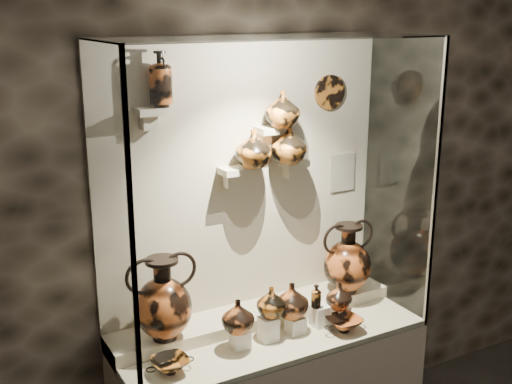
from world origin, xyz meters
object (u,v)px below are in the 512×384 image
jug_a (238,316)px  lekythos_small (316,295)px  jug_e (339,296)px  ovoid_vase_a (253,148)px  lekythos_tall (160,75)px  kylix_left (170,364)px  ovoid_vase_b (282,109)px  jug_b (271,302)px  kylix_right (344,323)px  amphora_left (163,299)px  jug_c (291,300)px  amphora_right (347,258)px  ovoid_vase_c (289,144)px

jug_a → lekythos_small: jug_a is taller
jug_a → jug_e: bearing=-19.4°
lekythos_small → ovoid_vase_a: (-0.25, 0.25, 0.79)m
jug_e → lekythos_tall: lekythos_tall is taller
kylix_left → ovoid_vase_b: size_ratio=1.18×
kylix_left → jug_e: bearing=5.2°
jug_b → kylix_right: (0.39, -0.13, -0.16)m
amphora_left → kylix_right: 1.00m
jug_e → ovoid_vase_b: (-0.22, 0.26, 1.03)m
amphora_left → jug_e: (0.97, -0.18, -0.13)m
lekythos_small → kylix_right: bearing=-38.7°
ovoid_vase_a → ovoid_vase_b: bearing=10.0°
kylix_right → amphora_left: bearing=150.0°
jug_c → ovoid_vase_b: size_ratio=0.98×
jug_c → jug_a: bearing=169.0°
kylix_left → ovoid_vase_a: size_ratio=1.14×
jug_a → ovoid_vase_b: ovoid_vase_b is taller
lekythos_tall → jug_a: bearing=-38.0°
ovoid_vase_b → amphora_right: bearing=-2.9°
jug_b → ovoid_vase_c: size_ratio=0.80×
jug_a → kylix_right: jug_a is taller
jug_b → jug_e: (0.43, -0.02, -0.06)m
jug_c → ovoid_vase_b: bearing=57.3°
amphora_left → lekythos_small: (0.81, -0.17, -0.09)m
amphora_left → ovoid_vase_b: ovoid_vase_b is taller
jug_e → lekythos_small: 0.16m
jug_a → lekythos_small: (0.48, 0.00, 0.01)m
amphora_left → ovoid_vase_b: 1.17m
jug_e → ovoid_vase_c: size_ratio=0.74×
ovoid_vase_c → lekythos_tall: bearing=176.7°
jug_c → ovoid_vase_b: 1.03m
ovoid_vase_a → kylix_right: bearing=-36.4°
amphora_left → jug_b: amphora_left is taller
jug_b → lekythos_tall: size_ratio=0.54×
lekythos_small → ovoid_vase_b: size_ratio=0.77×
amphora_right → lekythos_tall: bearing=-167.9°
jug_c → ovoid_vase_c: 0.84m
ovoid_vase_b → ovoid_vase_a: bearing=-171.6°
lekythos_tall → ovoid_vase_a: lekythos_tall is taller
jug_c → lekythos_small: bearing=-25.6°
jug_a → kylix_left: jug_a is taller
jug_e → lekythos_tall: (-0.89, 0.29, 1.23)m
lekythos_tall → ovoid_vase_c: (0.71, -0.04, -0.40)m
amphora_left → ovoid_vase_a: 0.90m
jug_a → jug_b: 0.21m
amphora_left → lekythos_tall: 1.11m
ovoid_vase_a → kylix_left: bearing=-146.0°
kylix_left → ovoid_vase_b: (0.80, 0.30, 1.14)m
jug_b → ovoid_vase_b: (0.20, 0.24, 0.97)m
lekythos_tall → ovoid_vase_b: size_ratio=1.54×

